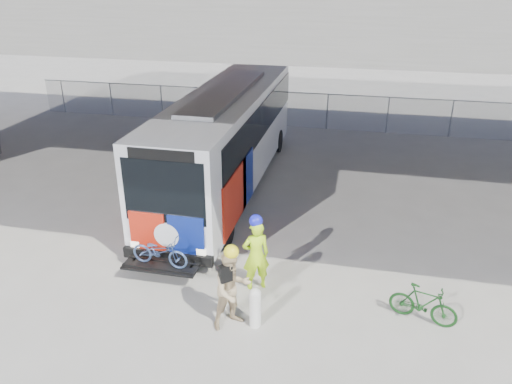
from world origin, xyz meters
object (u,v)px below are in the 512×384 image
(cyclist_hivis, at_px, (256,253))
(bike_parked, at_px, (423,304))
(bollard, at_px, (255,306))
(bus, at_px, (227,132))
(cyclist_tan, at_px, (232,288))

(cyclist_hivis, distance_m, bike_parked, 4.17)
(bollard, bearing_deg, bike_parked, 15.15)
(bus, distance_m, bollard, 8.47)
(bus, relative_size, cyclist_tan, 6.09)
(cyclist_tan, distance_m, bike_parked, 4.47)
(cyclist_hivis, bearing_deg, cyclist_tan, 55.07)
(bus, xyz_separation_m, bike_parked, (6.61, -6.81, -1.64))
(cyclist_hivis, relative_size, bike_parked, 1.34)
(cyclist_hivis, xyz_separation_m, bike_parked, (4.10, -0.47, -0.54))
(bus, distance_m, cyclist_tan, 8.30)
(cyclist_hivis, bearing_deg, bollard, 74.61)
(bike_parked, bearing_deg, cyclist_tan, 120.48)
(bus, height_order, cyclist_hivis, bus)
(bus, distance_m, bike_parked, 9.63)
(bollard, height_order, cyclist_tan, cyclist_tan)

